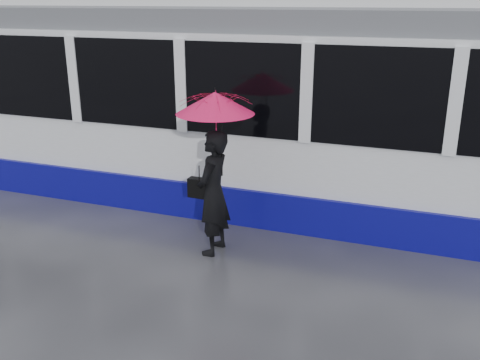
% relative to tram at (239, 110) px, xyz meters
% --- Properties ---
extents(ground, '(90.00, 90.00, 0.00)m').
position_rel_tram_xyz_m(ground, '(0.64, -2.50, -1.64)').
color(ground, '#2A2A2F').
rests_on(ground, ground).
extents(rails, '(34.00, 1.51, 0.02)m').
position_rel_tram_xyz_m(rails, '(0.64, -0.00, -1.63)').
color(rails, '#3F3D38').
rests_on(rails, ground).
extents(tram, '(26.00, 2.56, 3.35)m').
position_rel_tram_xyz_m(tram, '(0.00, 0.00, 0.00)').
color(tram, white).
rests_on(tram, ground).
extents(woman, '(0.45, 0.67, 1.81)m').
position_rel_tram_xyz_m(woman, '(0.46, -2.26, -0.73)').
color(woman, black).
rests_on(woman, ground).
extents(umbrella, '(1.09, 1.09, 1.22)m').
position_rel_tram_xyz_m(umbrella, '(0.51, -2.26, 0.34)').
color(umbrella, '#F41458').
rests_on(umbrella, ground).
extents(handbag, '(0.33, 0.15, 0.46)m').
position_rel_tram_xyz_m(handbag, '(0.24, -2.24, -0.69)').
color(handbag, black).
rests_on(handbag, ground).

